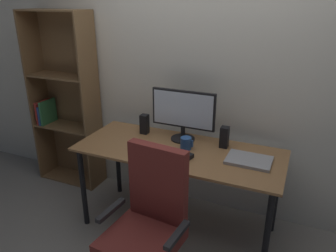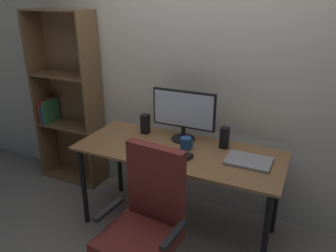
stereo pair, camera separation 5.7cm
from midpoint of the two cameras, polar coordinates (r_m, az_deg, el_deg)
ground_plane at (r=2.94m, az=1.13°, el=-17.21°), size 12.00×12.00×0.00m
back_wall at (r=2.82m, az=5.31°, el=10.40°), size 6.40×0.10×2.60m
desk at (r=2.58m, az=1.23°, el=-5.85°), size 1.62×0.67×0.74m
monitor at (r=2.63m, az=2.07°, el=2.47°), size 0.53×0.20×0.42m
keyboard at (r=2.44m, az=-1.71°, el=-5.09°), size 0.29×0.12×0.02m
mouse at (r=2.39m, az=2.73°, el=-5.46°), size 0.08×0.11×0.03m
coffee_mug at (r=2.53m, az=2.55°, el=-3.05°), size 0.10×0.09×0.10m
laptop at (r=2.42m, az=13.40°, el=-5.87°), size 0.32×0.23×0.02m
speaker_left at (r=2.82m, az=-4.73°, el=0.34°), size 0.06×0.07×0.17m
speaker_right at (r=2.58m, az=9.27°, el=-1.95°), size 0.06×0.07×0.17m
office_chair at (r=2.17m, az=-4.40°, el=-18.18°), size 0.54×0.54×1.01m
bookshelf at (r=3.46m, az=-18.01°, el=4.10°), size 0.68×0.28×1.75m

